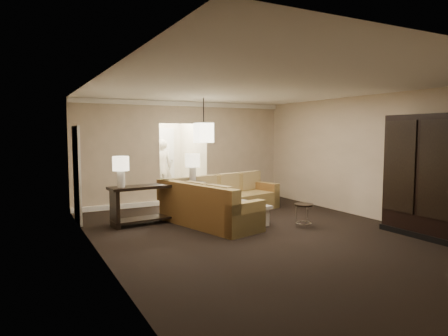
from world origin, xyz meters
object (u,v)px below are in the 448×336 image
drink_table (304,211)px  sectional_sofa (222,202)px  person (162,164)px  console_table (159,200)px  coffee_table (237,214)px  armoire (428,178)px

drink_table → sectional_sofa: bearing=123.4°
drink_table → person: person is taller
person → console_table: bearing=79.2°
console_table → person: bearing=64.8°
sectional_sofa → coffee_table: size_ratio=2.69×
coffee_table → console_table: size_ratio=0.55×
coffee_table → console_table: 1.73m
console_table → armoire: (4.09, -3.47, 0.60)m
armoire → coffee_table: bearing=137.6°
coffee_table → drink_table: size_ratio=2.48×
console_table → person: (1.30, 3.60, 0.47)m
sectional_sofa → console_table: size_ratio=1.48×
coffee_table → person: person is taller
armoire → person: size_ratio=1.18×
coffee_table → drink_table: drink_table is taller
sectional_sofa → console_table: sectional_sofa is taller
armoire → person: (-2.79, 7.07, -0.13)m
coffee_table → armoire: armoire is taller
console_table → person: 3.86m
coffee_table → armoire: 3.76m
coffee_table → person: 4.66m
coffee_table → sectional_sofa: bearing=87.1°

